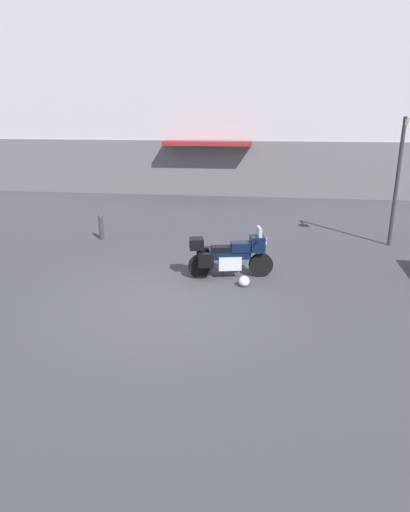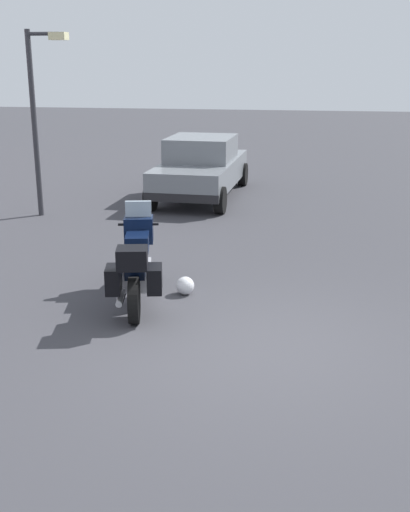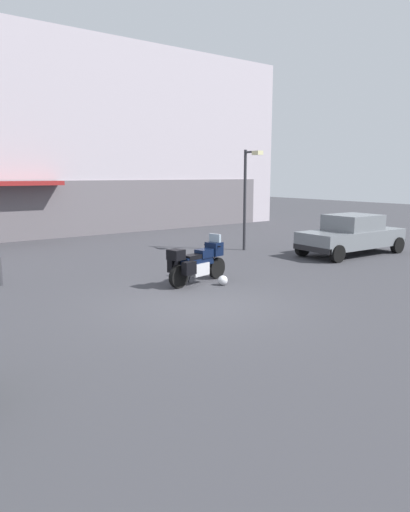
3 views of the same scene
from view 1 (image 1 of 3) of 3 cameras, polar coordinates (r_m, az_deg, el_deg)
name	(u,v)px [view 1 (image 1 of 3)]	position (r m, az deg, el deg)	size (l,w,h in m)	color
ground_plane	(168,303)	(10.43, -4.80, -6.01)	(80.00, 80.00, 0.00)	#38383D
building_facade_rear	(226,96)	(24.40, 2.75, 19.65)	(31.55, 3.40, 9.97)	#B2A8B2
motorcycle	(229,255)	(11.80, 3.11, 0.15)	(2.24, 0.99, 1.36)	black
helmet	(244,281)	(11.34, 5.01, -3.22)	(0.28, 0.28, 0.28)	silver
streetlamp_curbside	(400,168)	(15.40, 23.63, 10.19)	(0.28, 0.94, 4.07)	#2D2D33
bollard_curbside	(101,226)	(15.79, -13.09, 3.71)	(0.16, 0.16, 0.87)	#333338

